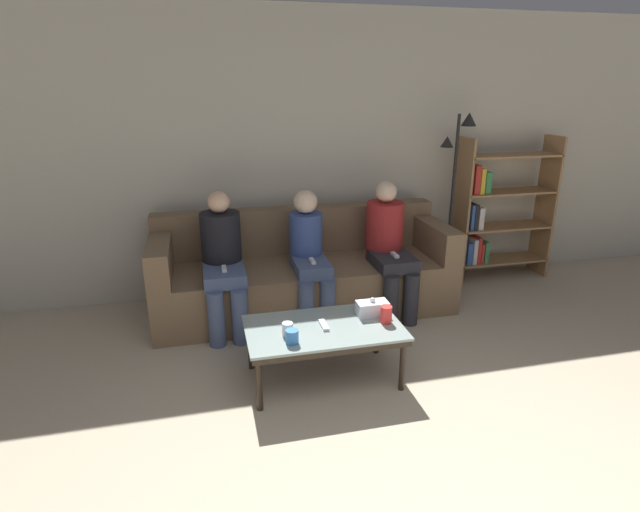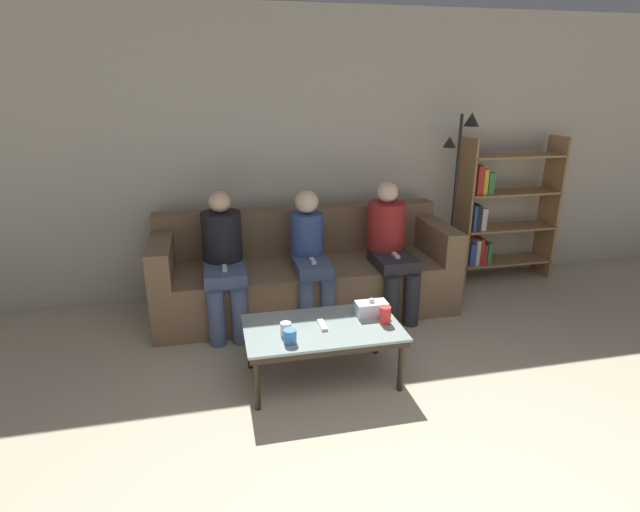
# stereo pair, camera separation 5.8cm
# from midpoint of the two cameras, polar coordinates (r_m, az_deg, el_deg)

# --- Properties ---
(wall_back) EXTENTS (12.00, 0.06, 2.60)m
(wall_back) POSITION_cam_midpoint_polar(r_m,az_deg,el_deg) (4.75, -3.64, 11.28)
(wall_back) COLOR #B7B2A3
(wall_back) RESTS_ON ground_plane
(couch) EXTENTS (2.60, 0.88, 0.87)m
(couch) POSITION_cam_midpoint_polar(r_m,az_deg,el_deg) (4.50, -2.23, -2.04)
(couch) COLOR brown
(couch) RESTS_ON ground_plane
(coffee_table) EXTENTS (1.05, 0.60, 0.40)m
(coffee_table) POSITION_cam_midpoint_polar(r_m,az_deg,el_deg) (3.40, -0.06, -8.66)
(coffee_table) COLOR #8C9E99
(coffee_table) RESTS_ON ground_plane
(cup_near_left) EXTENTS (0.08, 0.08, 0.12)m
(cup_near_left) POSITION_cam_midpoint_polar(r_m,az_deg,el_deg) (3.43, 7.09, -6.65)
(cup_near_left) COLOR red
(cup_near_left) RESTS_ON coffee_table
(cup_near_right) EXTENTS (0.07, 0.07, 0.09)m
(cup_near_right) POSITION_cam_midpoint_polar(r_m,az_deg,el_deg) (3.25, -4.25, -8.34)
(cup_near_right) COLOR silver
(cup_near_right) RESTS_ON coffee_table
(cup_far_center) EXTENTS (0.08, 0.08, 0.09)m
(cup_far_center) POSITION_cam_midpoint_polar(r_m,az_deg,el_deg) (3.16, -3.75, -9.19)
(cup_far_center) COLOR #3372BF
(cup_far_center) RESTS_ON coffee_table
(tissue_box) EXTENTS (0.22, 0.12, 0.13)m
(tissue_box) POSITION_cam_midpoint_polar(r_m,az_deg,el_deg) (3.53, 5.52, -5.95)
(tissue_box) COLOR silver
(tissue_box) RESTS_ON coffee_table
(game_remote) EXTENTS (0.04, 0.15, 0.02)m
(game_remote) POSITION_cam_midpoint_polar(r_m,az_deg,el_deg) (3.37, -0.06, -7.90)
(game_remote) COLOR white
(game_remote) RESTS_ON coffee_table
(bookshelf) EXTENTS (1.00, 0.32, 1.46)m
(bookshelf) POSITION_cam_midpoint_polar(r_m,az_deg,el_deg) (5.39, 18.82, 4.69)
(bookshelf) COLOR #9E754C
(bookshelf) RESTS_ON ground_plane
(standing_lamp) EXTENTS (0.31, 0.26, 1.70)m
(standing_lamp) POSITION_cam_midpoint_polar(r_m,az_deg,el_deg) (4.93, 14.80, 7.93)
(standing_lamp) COLOR black
(standing_lamp) RESTS_ON ground_plane
(seated_person_left_end) EXTENTS (0.33, 0.67, 1.13)m
(seated_person_left_end) POSITION_cam_midpoint_polar(r_m,az_deg,el_deg) (4.12, -11.45, -0.17)
(seated_person_left_end) COLOR #47567A
(seated_person_left_end) RESTS_ON ground_plane
(seated_person_mid_left) EXTENTS (0.31, 0.62, 1.11)m
(seated_person_mid_left) POSITION_cam_midpoint_polar(r_m,az_deg,el_deg) (4.20, -1.66, 0.27)
(seated_person_mid_left) COLOR #47567A
(seated_person_mid_left) RESTS_ON ground_plane
(seated_person_mid_right) EXTENTS (0.33, 0.68, 1.15)m
(seated_person_mid_right) POSITION_cam_midpoint_polar(r_m,az_deg,el_deg) (4.39, 7.45, 1.40)
(seated_person_mid_right) COLOR #28282D
(seated_person_mid_right) RESTS_ON ground_plane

